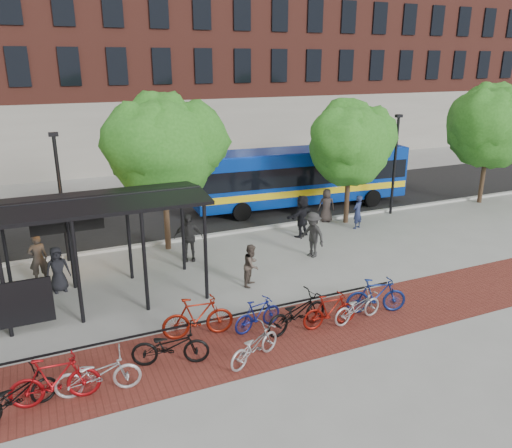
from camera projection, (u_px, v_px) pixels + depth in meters
name	position (u px, v px, depth m)	size (l,w,h in m)	color
ground	(264.00, 265.00, 19.65)	(160.00, 160.00, 0.00)	#9E9E99
asphalt_street	(201.00, 211.00, 26.59)	(160.00, 8.00, 0.01)	black
curb	(228.00, 233.00, 23.10)	(160.00, 0.25, 0.12)	#B7B7B2
brick_strip	(274.00, 336.00, 14.53)	(24.00, 3.00, 0.01)	maroon
bike_rack_rail	(222.00, 331.00, 14.81)	(12.00, 0.05, 0.95)	black
building_brick	(243.00, 32.00, 42.97)	(55.00, 14.00, 20.00)	brown
bus_shelter	(29.00, 221.00, 15.15)	(10.60, 3.07, 3.60)	black
tree_b	(164.00, 144.00, 20.04)	(5.15, 4.20, 6.47)	#382619
tree_c	(351.00, 140.00, 23.65)	(4.66, 3.80, 5.92)	#382619
tree_d	(491.00, 122.00, 27.00)	(5.39, 4.40, 6.55)	#382619
lamp_post_left	(61.00, 194.00, 19.21)	(0.35, 0.20, 5.12)	black
lamp_post_right	(395.00, 162.00, 25.40)	(0.35, 0.20, 5.12)	black
bus	(300.00, 174.00, 26.86)	(11.95, 3.42, 3.19)	#082F97
bike_0	(15.00, 396.00, 11.18)	(0.66, 1.89, 0.99)	black
bike_1	(55.00, 380.00, 11.54)	(0.58, 2.04, 1.22)	maroon
bike_2	(98.00, 374.00, 11.91)	(0.71, 2.02, 1.06)	#B3B3B6
bike_4	(170.00, 346.00, 13.06)	(0.71, 2.04, 1.07)	black
bike_5	(198.00, 317.00, 14.35)	(0.59, 2.08, 1.25)	maroon
bike_6	(254.00, 345.00, 13.21)	(0.63, 1.81, 0.95)	#A7A7A9
bike_7	(258.00, 314.00, 14.77)	(0.47, 1.65, 0.99)	navy
bike_8	(297.00, 313.00, 14.73)	(0.75, 2.16, 1.14)	black
bike_9	(330.00, 311.00, 14.91)	(0.50, 1.78, 1.07)	maroon
bike_10	(357.00, 307.00, 15.27)	(0.63, 1.81, 0.95)	#AEAEB1
bike_11	(376.00, 296.00, 15.75)	(0.55, 1.94, 1.17)	navy
pedestrian_0	(58.00, 269.00, 17.16)	(0.80, 0.52, 1.63)	black
pedestrian_1	(38.00, 259.00, 17.82)	(0.67, 0.44, 1.83)	#3E3731
pedestrian_4	(188.00, 237.00, 19.79)	(1.14, 0.48, 1.95)	#282828
pedestrian_5	(302.00, 216.00, 22.57)	(1.79, 0.57, 1.93)	black
pedestrian_6	(326.00, 205.00, 24.68)	(0.81, 0.53, 1.67)	#382F2C
pedestrian_7	(357.00, 212.00, 23.68)	(0.59, 0.39, 1.62)	#212A4F
pedestrian_8	(252.00, 265.00, 17.64)	(0.75, 0.58, 1.53)	#4E433A
pedestrian_9	(312.00, 235.00, 20.19)	(1.22, 0.70, 1.89)	#292929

